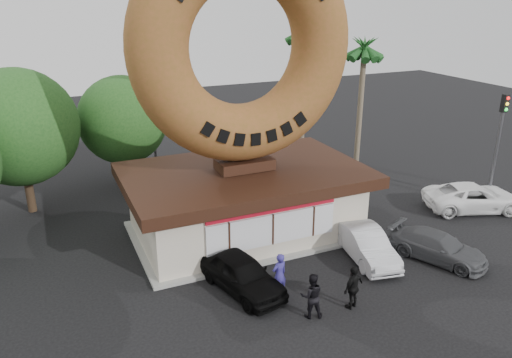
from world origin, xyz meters
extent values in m
plane|color=black|center=(0.00, 0.00, 0.00)|extent=(90.00, 90.00, 0.00)
cube|color=beige|center=(0.00, 6.00, 1.50)|extent=(10.00, 6.00, 3.00)
cube|color=#999993|center=(0.00, 6.00, 0.07)|extent=(10.60, 6.60, 0.15)
cube|color=#3F3F3F|center=(0.00, 6.00, 3.05)|extent=(10.00, 6.00, 0.10)
cube|color=black|center=(0.00, 6.00, 3.00)|extent=(11.20, 7.20, 0.55)
cube|color=silver|center=(0.00, 2.95, 1.55)|extent=(6.00, 0.12, 1.40)
cube|color=red|center=(0.00, 2.93, 2.55)|extent=(6.00, 0.10, 0.45)
cube|color=black|center=(0.00, 6.00, 3.55)|extent=(2.60, 1.40, 0.50)
torus|color=brown|center=(0.00, 6.00, 8.88)|extent=(10.15, 2.59, 10.15)
cylinder|color=#473321|center=(-9.50, 13.00, 1.65)|extent=(0.44, 0.44, 3.30)
sphere|color=#1D491A|center=(-9.50, 13.00, 4.65)|extent=(6.00, 6.00, 6.00)
cylinder|color=#473321|center=(-4.00, 15.00, 1.43)|extent=(0.44, 0.44, 2.86)
sphere|color=#1D491A|center=(-4.00, 15.00, 4.03)|extent=(5.20, 5.20, 5.20)
cylinder|color=#726651|center=(7.50, 14.00, 4.50)|extent=(0.36, 0.36, 9.00)
cylinder|color=#726651|center=(11.00, 12.50, 4.00)|extent=(0.36, 0.36, 8.00)
cylinder|color=#59595E|center=(-2.00, 16.00, 4.00)|extent=(0.18, 0.18, 8.00)
cylinder|color=#59595E|center=(-1.10, 16.00, 7.90)|extent=(1.80, 0.12, 0.12)
cube|color=#59595E|center=(-0.20, 16.00, 7.85)|extent=(0.45, 0.20, 0.12)
cylinder|color=#59595E|center=(14.00, 4.00, 3.00)|extent=(0.18, 0.18, 6.00)
cube|color=black|center=(14.00, 4.00, 5.60)|extent=(0.30, 0.28, 0.95)
sphere|color=red|center=(14.00, 3.85, 5.90)|extent=(0.18, 0.18, 0.18)
sphere|color=yellow|center=(14.00, 3.85, 5.60)|extent=(0.18, 0.18, 0.18)
sphere|color=green|center=(14.00, 3.85, 5.30)|extent=(0.18, 0.18, 0.18)
imported|color=navy|center=(-0.88, 0.50, 0.90)|extent=(0.73, 0.56, 1.79)
imported|color=black|center=(-0.43, -1.21, 0.87)|extent=(1.02, 0.91, 1.75)
imported|color=black|center=(1.25, -1.36, 0.87)|extent=(1.10, 0.73, 1.73)
imported|color=black|center=(-2.06, 1.42, 0.73)|extent=(2.71, 4.55, 1.45)
imported|color=#BABBC0|center=(3.88, 1.49, 0.69)|extent=(2.17, 4.40, 1.39)
imported|color=#515256|center=(6.72, 0.14, 0.61)|extent=(3.37, 4.56, 1.23)
imported|color=white|center=(12.31, 3.52, 0.72)|extent=(5.69, 3.99, 1.44)
camera|label=1|loc=(-8.46, -14.35, 11.12)|focal=35.00mm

